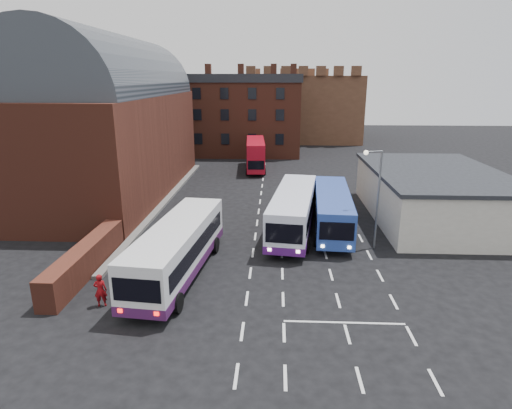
{
  "coord_description": "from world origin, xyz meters",
  "views": [
    {
      "loc": [
        1.5,
        -21.86,
        11.69
      ],
      "look_at": [
        0.0,
        10.0,
        2.2
      ],
      "focal_mm": 30.0,
      "sensor_mm": 36.0,
      "label": 1
    }
  ],
  "objects_px": {
    "bus_white_outbound": "(178,246)",
    "bus_blue": "(332,208)",
    "street_lamp": "(376,190)",
    "bus_white_inbound": "(293,209)",
    "bus_red_double": "(256,154)",
    "pedestrian_red": "(100,290)",
    "pedestrian_beige": "(147,301)"
  },
  "relations": [
    {
      "from": "bus_red_double",
      "to": "pedestrian_beige",
      "type": "bearing_deg",
      "value": 80.77
    },
    {
      "from": "bus_white_outbound",
      "to": "pedestrian_red",
      "type": "height_order",
      "value": "bus_white_outbound"
    },
    {
      "from": "bus_blue",
      "to": "bus_red_double",
      "type": "xyz_separation_m",
      "value": [
        -7.16,
        22.93,
        0.25
      ]
    },
    {
      "from": "street_lamp",
      "to": "pedestrian_red",
      "type": "distance_m",
      "value": 18.59
    },
    {
      "from": "bus_white_outbound",
      "to": "street_lamp",
      "type": "distance_m",
      "value": 13.84
    },
    {
      "from": "bus_white_inbound",
      "to": "street_lamp",
      "type": "height_order",
      "value": "street_lamp"
    },
    {
      "from": "bus_white_inbound",
      "to": "pedestrian_beige",
      "type": "bearing_deg",
      "value": 66.65
    },
    {
      "from": "bus_white_outbound",
      "to": "bus_red_double",
      "type": "distance_m",
      "value": 31.68
    },
    {
      "from": "pedestrian_red",
      "to": "street_lamp",
      "type": "bearing_deg",
      "value": -161.5
    },
    {
      "from": "bus_white_outbound",
      "to": "bus_white_inbound",
      "type": "xyz_separation_m",
      "value": [
        7.27,
        7.96,
        0.02
      ]
    },
    {
      "from": "street_lamp",
      "to": "bus_blue",
      "type": "bearing_deg",
      "value": 122.6
    },
    {
      "from": "bus_white_inbound",
      "to": "pedestrian_beige",
      "type": "xyz_separation_m",
      "value": [
        -7.78,
        -12.86,
        -1.04
      ]
    },
    {
      "from": "bus_white_inbound",
      "to": "bus_red_double",
      "type": "xyz_separation_m",
      "value": [
        -4.08,
        23.55,
        0.13
      ]
    },
    {
      "from": "bus_white_outbound",
      "to": "bus_blue",
      "type": "bearing_deg",
      "value": 45.68
    },
    {
      "from": "pedestrian_beige",
      "to": "pedestrian_red",
      "type": "bearing_deg",
      "value": -9.33
    },
    {
      "from": "bus_white_outbound",
      "to": "bus_blue",
      "type": "distance_m",
      "value": 13.46
    },
    {
      "from": "bus_red_double",
      "to": "pedestrian_red",
      "type": "distance_m",
      "value": 36.01
    },
    {
      "from": "bus_red_double",
      "to": "pedestrian_red",
      "type": "xyz_separation_m",
      "value": [
        -6.51,
        -35.4,
        -1.16
      ]
    },
    {
      "from": "bus_white_outbound",
      "to": "pedestrian_beige",
      "type": "distance_m",
      "value": 5.03
    },
    {
      "from": "bus_red_double",
      "to": "bus_blue",
      "type": "bearing_deg",
      "value": 103.93
    },
    {
      "from": "bus_white_outbound",
      "to": "bus_red_double",
      "type": "relative_size",
      "value": 1.23
    },
    {
      "from": "bus_blue",
      "to": "pedestrian_beige",
      "type": "relative_size",
      "value": 6.39
    },
    {
      "from": "bus_blue",
      "to": "bus_red_double",
      "type": "height_order",
      "value": "bus_red_double"
    },
    {
      "from": "pedestrian_beige",
      "to": "bus_blue",
      "type": "bearing_deg",
      "value": -118.3
    },
    {
      "from": "bus_blue",
      "to": "pedestrian_red",
      "type": "bearing_deg",
      "value": 46.58
    },
    {
      "from": "bus_white_outbound",
      "to": "bus_blue",
      "type": "xyz_separation_m",
      "value": [
        10.36,
        8.59,
        -0.09
      ]
    },
    {
      "from": "street_lamp",
      "to": "bus_red_double",
      "type": "bearing_deg",
      "value": 109.7
    },
    {
      "from": "street_lamp",
      "to": "pedestrian_red",
      "type": "height_order",
      "value": "street_lamp"
    },
    {
      "from": "bus_blue",
      "to": "pedestrian_beige",
      "type": "distance_m",
      "value": 17.34
    },
    {
      "from": "bus_white_inbound",
      "to": "street_lamp",
      "type": "relative_size",
      "value": 1.74
    },
    {
      "from": "bus_white_outbound",
      "to": "pedestrian_beige",
      "type": "height_order",
      "value": "bus_white_outbound"
    },
    {
      "from": "bus_white_outbound",
      "to": "street_lamp",
      "type": "relative_size",
      "value": 1.71
    }
  ]
}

